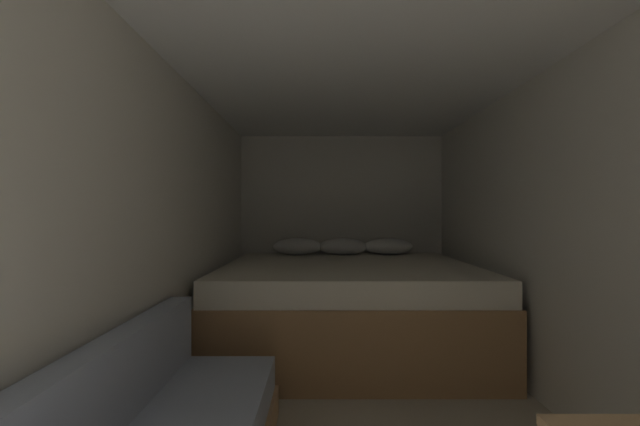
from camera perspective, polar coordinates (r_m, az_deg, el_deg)
The scene contains 5 objects.
wall_back at distance 4.52m, azimuth 3.19°, elevation -2.07°, with size 2.41×0.05×2.10m, color silver.
wall_left at distance 2.29m, azimuth -23.99°, elevation -3.88°, with size 0.05×4.80×2.10m, color silver.
wall_right at distance 2.53m, azimuth 34.39°, elevation -3.51°, with size 0.05×4.80×2.10m, color silver.
ceiling_slab at distance 2.30m, azimuth 6.80°, elevation 23.58°, with size 2.41×4.80×0.05m, color white.
bed at distance 3.60m, azimuth 4.10°, elevation -13.14°, with size 2.19×1.91×0.94m.
Camera 1 is at (-0.25, -0.19, 1.20)m, focal length 21.93 mm.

